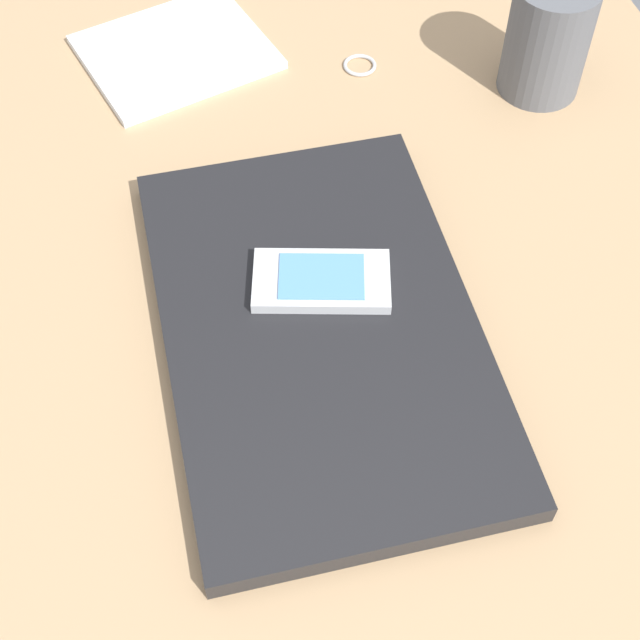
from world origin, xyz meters
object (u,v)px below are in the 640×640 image
object	(u,v)px
cell_phone_on_laptop	(322,280)
key_ring	(360,65)
pen_cup	(547,39)
laptop_closed	(320,329)
notepad	(176,52)

from	to	relation	value
cell_phone_on_laptop	key_ring	world-z (taller)	cell_phone_on_laptop
pen_cup	laptop_closed	bearing A→B (deg)	-50.29
notepad	key_ring	world-z (taller)	notepad
laptop_closed	pen_cup	world-z (taller)	pen_cup
notepad	pen_cup	world-z (taller)	pen_cup
laptop_closed	notepad	distance (cm)	35.44
laptop_closed	pen_cup	xyz separation A→B (cm)	(-22.09, 26.60, 4.28)
key_ring	pen_cup	world-z (taller)	pen_cup
laptop_closed	notepad	xyz separation A→B (cm)	(-35.12, -4.70, -0.51)
laptop_closed	notepad	world-z (taller)	laptop_closed
cell_phone_on_laptop	notepad	xyz separation A→B (cm)	(-31.85, -5.70, -1.92)
cell_phone_on_laptop	notepad	distance (cm)	32.41
laptop_closed	cell_phone_on_laptop	xyz separation A→B (cm)	(-3.27, 1.00, 1.40)
notepad	pen_cup	distance (cm)	34.24
notepad	key_ring	distance (cm)	17.48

